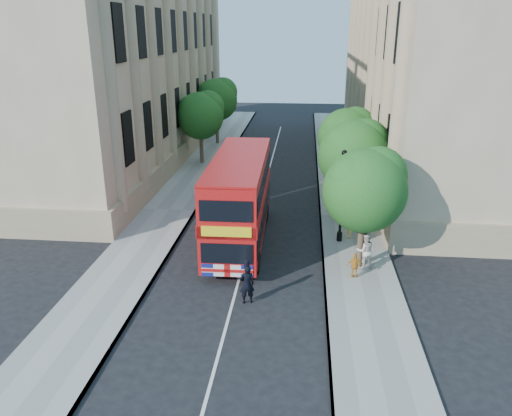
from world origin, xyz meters
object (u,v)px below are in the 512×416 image
(box_van, at_px, (238,174))
(police_constable, at_px, (247,284))
(lamp_post, at_px, (342,200))
(double_decker_bus, at_px, (239,197))
(woman_pedestrian, at_px, (365,251))

(box_van, height_order, police_constable, box_van)
(lamp_post, xyz_separation_m, police_constable, (-4.38, -6.92, -1.61))
(double_decker_bus, xyz_separation_m, box_van, (-1.28, 8.81, -1.24))
(woman_pedestrian, bearing_deg, lamp_post, -84.29)
(box_van, height_order, woman_pedestrian, box_van)
(box_van, xyz_separation_m, woman_pedestrian, (7.82, -11.63, -0.33))
(lamp_post, distance_m, double_decker_bus, 5.54)
(box_van, bearing_deg, double_decker_bus, -77.33)
(police_constable, bearing_deg, double_decker_bus, -97.42)
(lamp_post, bearing_deg, box_van, 129.12)
(double_decker_bus, bearing_deg, box_van, 97.42)
(police_constable, bearing_deg, lamp_post, -139.80)
(lamp_post, relative_size, double_decker_bus, 0.50)
(lamp_post, relative_size, box_van, 1.02)
(double_decker_bus, relative_size, police_constable, 5.74)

